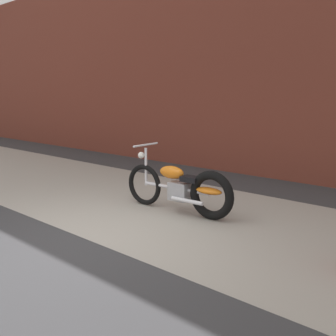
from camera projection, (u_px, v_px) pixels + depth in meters
ground_plane at (85, 239)px, 5.04m from camera, size 80.00×80.00×0.00m
sidewalk_slab at (175, 209)px, 6.32m from camera, size 36.00×3.50×0.01m
brick_building_wall at (282, 55)px, 8.36m from camera, size 36.00×0.50×5.26m
motorcycle_orange at (184, 188)px, 6.05m from camera, size 2.01×0.58×1.03m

